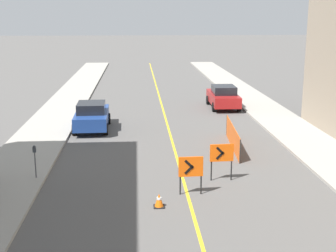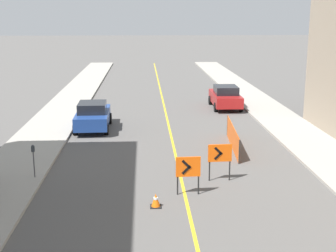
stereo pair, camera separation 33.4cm
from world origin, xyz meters
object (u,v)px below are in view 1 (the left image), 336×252
parked_car_curb_mid (223,97)px  parking_meter_near_curb (35,155)px  traffic_cone_third (159,200)px  arrow_barricade_primary (191,168)px  arrow_barricade_secondary (222,155)px  parked_car_curb_near (92,116)px

parked_car_curb_mid → parking_meter_near_curb: parked_car_curb_mid is taller
traffic_cone_third → arrow_barricade_primary: (1.21, 1.09, 0.76)m
arrow_barricade_secondary → parking_meter_near_curb: (-7.35, 0.43, 0.01)m
arrow_barricade_secondary → parked_car_curb_mid: bearing=76.2°
arrow_barricade_secondary → parked_car_curb_near: bearing=120.5°
parked_car_curb_mid → parking_meter_near_curb: (-10.11, -14.20, 0.27)m
parked_car_curb_near → arrow_barricade_primary: bearing=-67.7°
parked_car_curb_near → parked_car_curb_mid: size_ratio=1.00×
parked_car_curb_mid → parking_meter_near_curb: size_ratio=3.24×
parked_car_curb_near → arrow_barricade_secondary: bearing=-57.7°
parked_car_curb_near → parked_car_curb_mid: 10.40m
traffic_cone_third → parked_car_curb_near: parked_car_curb_near is taller
traffic_cone_third → arrow_barricade_secondary: bearing=43.8°
parking_meter_near_curb → traffic_cone_third: bearing=-31.6°
arrow_barricade_primary → traffic_cone_third: bearing=-140.0°
parked_car_curb_near → traffic_cone_third: bearing=-75.2°
parked_car_curb_mid → parking_meter_near_curb: 17.44m
parked_car_curb_near → parking_meter_near_curb: parked_car_curb_near is taller
arrow_barricade_primary → arrow_barricade_secondary: bearing=43.3°
arrow_barricade_secondary → parking_meter_near_curb: arrow_barricade_secondary is taller
arrow_barricade_primary → arrow_barricade_secondary: size_ratio=0.96×
arrow_barricade_primary → parked_car_curb_near: size_ratio=0.33×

